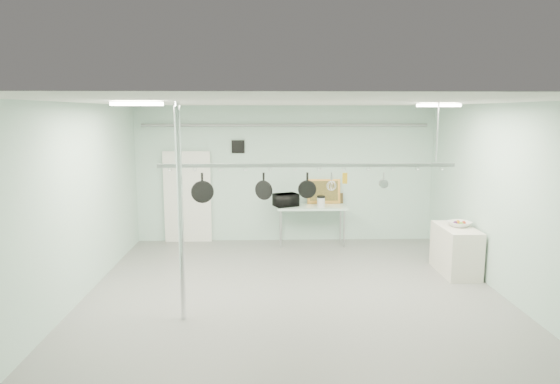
{
  "coord_description": "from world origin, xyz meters",
  "views": [
    {
      "loc": [
        -0.48,
        -7.68,
        3.05
      ],
      "look_at": [
        -0.21,
        1.0,
        1.65
      ],
      "focal_mm": 32.0,
      "sensor_mm": 36.0,
      "label": 1
    }
  ],
  "objects_px": {
    "microwave": "(286,200)",
    "skillet_left": "(202,188)",
    "fruit_bowl": "(459,224)",
    "pot_rack": "(307,164)",
    "prep_table": "(312,209)",
    "chrome_pole": "(181,214)",
    "skillet_right": "(307,185)",
    "skillet_mid": "(264,186)",
    "coffee_canister": "(321,202)",
    "side_cabinet": "(456,250)"
  },
  "relations": [
    {
      "from": "pot_rack",
      "to": "microwave",
      "type": "height_order",
      "value": "pot_rack"
    },
    {
      "from": "skillet_mid",
      "to": "skillet_right",
      "type": "xyz_separation_m",
      "value": [
        0.71,
        0.0,
        0.01
      ]
    },
    {
      "from": "coffee_canister",
      "to": "fruit_bowl",
      "type": "relative_size",
      "value": 0.54
    },
    {
      "from": "chrome_pole",
      "to": "side_cabinet",
      "type": "relative_size",
      "value": 2.67
    },
    {
      "from": "skillet_left",
      "to": "skillet_right",
      "type": "height_order",
      "value": "same"
    },
    {
      "from": "coffee_canister",
      "to": "prep_table",
      "type": "bearing_deg",
      "value": 142.15
    },
    {
      "from": "prep_table",
      "to": "pot_rack",
      "type": "distance_m",
      "value": 3.61
    },
    {
      "from": "microwave",
      "to": "skillet_left",
      "type": "height_order",
      "value": "skillet_left"
    },
    {
      "from": "chrome_pole",
      "to": "skillet_left",
      "type": "relative_size",
      "value": 6.53
    },
    {
      "from": "side_cabinet",
      "to": "chrome_pole",
      "type": "bearing_deg",
      "value": -157.59
    },
    {
      "from": "microwave",
      "to": "side_cabinet",
      "type": "bearing_deg",
      "value": 121.53
    },
    {
      "from": "coffee_canister",
      "to": "skillet_left",
      "type": "distance_m",
      "value": 3.98
    },
    {
      "from": "coffee_canister",
      "to": "chrome_pole",
      "type": "bearing_deg",
      "value": -121.66
    },
    {
      "from": "fruit_bowl",
      "to": "skillet_right",
      "type": "xyz_separation_m",
      "value": [
        -3.0,
        -1.13,
        0.93
      ]
    },
    {
      "from": "side_cabinet",
      "to": "microwave",
      "type": "distance_m",
      "value": 3.87
    },
    {
      "from": "skillet_left",
      "to": "skillet_right",
      "type": "xyz_separation_m",
      "value": [
        1.7,
        0.0,
        0.04
      ]
    },
    {
      "from": "pot_rack",
      "to": "coffee_canister",
      "type": "height_order",
      "value": "pot_rack"
    },
    {
      "from": "coffee_canister",
      "to": "fruit_bowl",
      "type": "distance_m",
      "value": 3.14
    },
    {
      "from": "prep_table",
      "to": "microwave",
      "type": "distance_m",
      "value": 0.64
    },
    {
      "from": "chrome_pole",
      "to": "fruit_bowl",
      "type": "distance_m",
      "value": 5.35
    },
    {
      "from": "skillet_right",
      "to": "fruit_bowl",
      "type": "bearing_deg",
      "value": 24.44
    },
    {
      "from": "chrome_pole",
      "to": "coffee_canister",
      "type": "distance_m",
      "value": 4.79
    },
    {
      "from": "fruit_bowl",
      "to": "microwave",
      "type": "bearing_deg",
      "value": 146.34
    },
    {
      "from": "pot_rack",
      "to": "fruit_bowl",
      "type": "bearing_deg",
      "value": 20.68
    },
    {
      "from": "prep_table",
      "to": "skillet_mid",
      "type": "height_order",
      "value": "skillet_mid"
    },
    {
      "from": "side_cabinet",
      "to": "microwave",
      "type": "xyz_separation_m",
      "value": [
        -3.15,
        2.17,
        0.6
      ]
    },
    {
      "from": "chrome_pole",
      "to": "prep_table",
      "type": "height_order",
      "value": "chrome_pole"
    },
    {
      "from": "skillet_mid",
      "to": "skillet_left",
      "type": "bearing_deg",
      "value": -151.13
    },
    {
      "from": "skillet_mid",
      "to": "chrome_pole",
      "type": "bearing_deg",
      "value": -114.23
    },
    {
      "from": "chrome_pole",
      "to": "fruit_bowl",
      "type": "relative_size",
      "value": 7.79
    },
    {
      "from": "side_cabinet",
      "to": "microwave",
      "type": "height_order",
      "value": "microwave"
    },
    {
      "from": "coffee_canister",
      "to": "skillet_mid",
      "type": "bearing_deg",
      "value": -112.4
    },
    {
      "from": "chrome_pole",
      "to": "skillet_right",
      "type": "relative_size",
      "value": 7.82
    },
    {
      "from": "prep_table",
      "to": "skillet_left",
      "type": "height_order",
      "value": "skillet_left"
    },
    {
      "from": "prep_table",
      "to": "microwave",
      "type": "xyz_separation_m",
      "value": [
        -0.6,
        -0.03,
        0.22
      ]
    },
    {
      "from": "chrome_pole",
      "to": "side_cabinet",
      "type": "xyz_separation_m",
      "value": [
        4.85,
        2.0,
        -1.15
      ]
    },
    {
      "from": "chrome_pole",
      "to": "side_cabinet",
      "type": "bearing_deg",
      "value": 22.41
    },
    {
      "from": "chrome_pole",
      "to": "pot_rack",
      "type": "height_order",
      "value": "chrome_pole"
    },
    {
      "from": "skillet_mid",
      "to": "prep_table",
      "type": "bearing_deg",
      "value": 100.41
    },
    {
      "from": "side_cabinet",
      "to": "skillet_right",
      "type": "height_order",
      "value": "skillet_right"
    },
    {
      "from": "chrome_pole",
      "to": "skillet_right",
      "type": "xyz_separation_m",
      "value": [
        1.91,
        0.9,
        0.28
      ]
    },
    {
      "from": "microwave",
      "to": "skillet_left",
      "type": "distance_m",
      "value": 3.68
    },
    {
      "from": "skillet_left",
      "to": "skillet_right",
      "type": "distance_m",
      "value": 1.7
    },
    {
      "from": "microwave",
      "to": "fruit_bowl",
      "type": "height_order",
      "value": "microwave"
    },
    {
      "from": "fruit_bowl",
      "to": "pot_rack",
      "type": "bearing_deg",
      "value": -159.32
    },
    {
      "from": "prep_table",
      "to": "fruit_bowl",
      "type": "bearing_deg",
      "value": -39.72
    },
    {
      "from": "chrome_pole",
      "to": "skillet_mid",
      "type": "relative_size",
      "value": 7.52
    },
    {
      "from": "microwave",
      "to": "coffee_canister",
      "type": "xyz_separation_m",
      "value": [
        0.79,
        -0.12,
        -0.04
      ]
    },
    {
      "from": "coffee_canister",
      "to": "skillet_left",
      "type": "xyz_separation_m",
      "value": [
        -2.29,
        -3.15,
        0.82
      ]
    },
    {
      "from": "microwave",
      "to": "fruit_bowl",
      "type": "xyz_separation_m",
      "value": [
        3.21,
        -2.13,
        -0.1
      ]
    }
  ]
}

